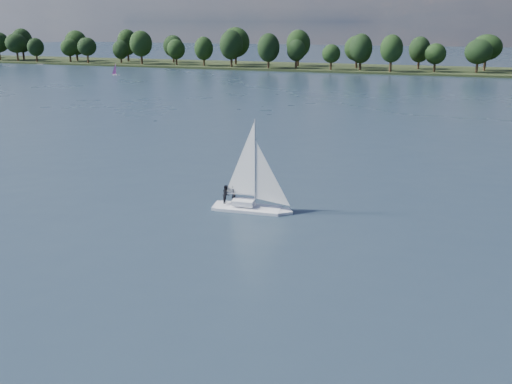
# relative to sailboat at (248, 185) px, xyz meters

# --- Properties ---
(ground) EXTENTS (700.00, 700.00, 0.00)m
(ground) POSITION_rel_sailboat_xyz_m (8.54, 66.98, -2.69)
(ground) COLOR #233342
(ground) RESTS_ON ground
(far_shore) EXTENTS (660.00, 40.00, 1.50)m
(far_shore) POSITION_rel_sailboat_xyz_m (8.54, 178.98, -2.69)
(far_shore) COLOR black
(far_shore) RESTS_ON ground
(sailboat) EXTENTS (7.47, 2.63, 9.65)m
(sailboat) POSITION_rel_sailboat_xyz_m (0.00, 0.00, 0.00)
(sailboat) COLOR white
(sailboat) RESTS_ON ground
(dinghy_pink) EXTENTS (2.94, 2.20, 4.39)m
(dinghy_pink) POSITION_rel_sailboat_xyz_m (-95.66, 123.46, -1.66)
(dinghy_pink) COLOR silver
(dinghy_pink) RESTS_ON ground
(pontoon) EXTENTS (4.36, 2.89, 0.50)m
(pontoon) POSITION_rel_sailboat_xyz_m (-157.52, 159.37, -2.69)
(pontoon) COLOR #5A5D5F
(pontoon) RESTS_ON ground
(treeline) EXTENTS (562.46, 73.99, 16.95)m
(treeline) POSITION_rel_sailboat_xyz_m (-5.15, 175.81, 5.26)
(treeline) COLOR black
(treeline) RESTS_ON ground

